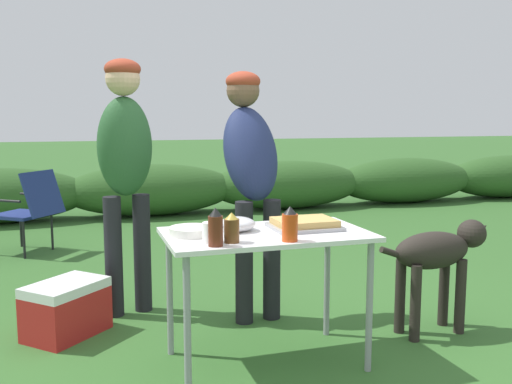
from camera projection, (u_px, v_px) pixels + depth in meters
name	position (u px, v px, depth m)	size (l,w,h in m)	color
ground_plane	(266.00, 362.00, 3.19)	(60.00, 60.00, 0.00)	#336028
shrub_hedge	(152.00, 190.00, 7.87)	(14.40, 0.90, 0.71)	#2D5623
folding_table	(266.00, 246.00, 3.10)	(1.10, 0.64, 0.74)	white
food_tray	(304.00, 224.00, 3.18)	(0.37, 0.30, 0.06)	#9E9EA3
plate_stack	(192.00, 231.00, 3.01)	(0.24, 0.24, 0.04)	white
mixing_bowl	(237.00, 224.00, 3.12)	(0.20, 0.20, 0.08)	silver
paper_cup_stack	(210.00, 232.00, 2.83)	(0.08, 0.08, 0.10)	white
bbq_sauce_bottle	(215.00, 228.00, 2.75)	(0.07, 0.07, 0.19)	#562314
beer_bottle	(232.00, 228.00, 2.83)	(0.08, 0.08, 0.15)	brown
hot_sauce_bottle	(290.00, 225.00, 2.86)	(0.08, 0.08, 0.18)	#CC4214
standing_person_with_beanie	(251.00, 164.00, 3.81)	(0.42, 0.53, 1.67)	black
standing_person_in_dark_puffer	(125.00, 158.00, 3.85)	(0.43, 0.36, 1.74)	black
dog	(438.00, 256.00, 3.58)	(0.84, 0.28, 0.71)	#28231E
camp_chair_green_behind_table	(30.00, 207.00, 5.65)	(0.75, 0.72, 0.83)	navy
cooler_box	(66.00, 309.00, 3.56)	(0.57, 0.57, 0.34)	#B21E1E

